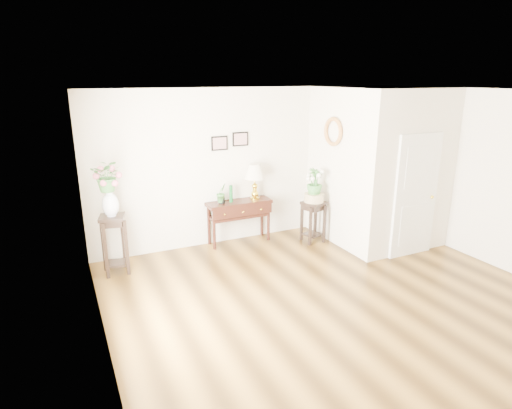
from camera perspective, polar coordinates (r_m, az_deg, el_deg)
floor at (r=6.19m, az=10.62°, el=-12.37°), size 6.00×5.50×0.02m
ceiling at (r=5.43m, az=12.24°, el=14.48°), size 6.00×5.50×0.02m
wall_back at (r=7.95m, az=-0.46°, el=5.28°), size 6.00×0.02×2.80m
wall_left at (r=4.61m, az=-20.35°, el=-4.41°), size 0.02×5.50×2.80m
wall_right at (r=7.78m, az=29.47°, el=2.84°), size 0.02×5.50×2.80m
partition at (r=8.28m, az=15.84°, el=5.10°), size 1.80×1.95×2.80m
door at (r=7.65m, az=20.49°, el=1.06°), size 0.90×0.05×2.10m
art_print_left at (r=7.61m, az=-4.90°, el=8.14°), size 0.30×0.02×0.25m
art_print_right at (r=7.75m, az=-2.11°, el=8.72°), size 0.30×0.02×0.25m
wall_ornament at (r=7.70m, az=10.23°, el=9.54°), size 0.07×0.51×0.51m
console_table at (r=7.91m, az=-2.28°, el=-2.30°), size 1.20×0.40×0.80m
table_lamp at (r=7.83m, az=-0.16°, el=3.22°), size 0.41×0.41×0.66m
green_vase at (r=7.69m, az=-3.35°, el=1.56°), size 0.07×0.07×0.31m
potted_plant at (r=7.63m, az=-4.63°, el=1.42°), size 0.24×0.22×0.35m
plant_stand_a at (r=7.03m, az=-18.34°, el=-5.08°), size 0.44×0.44×0.94m
porcelain_vase at (r=6.81m, az=-18.87°, el=0.37°), size 0.33×0.33×0.43m
lily_arrangement at (r=6.71m, az=-19.20°, el=3.80°), size 0.55×0.52×0.49m
plant_stand_b at (r=8.02m, az=7.61°, el=-2.28°), size 0.46×0.46×0.77m
ceramic_bowl at (r=7.89m, az=7.73°, el=0.92°), size 0.41×0.41×0.16m
narcissus at (r=7.81m, az=7.82°, el=2.97°), size 0.37×0.37×0.50m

